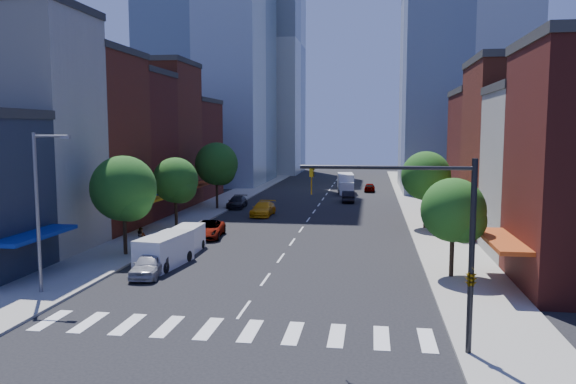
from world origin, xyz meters
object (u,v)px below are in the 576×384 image
at_px(parked_car_rear, 237,202).
at_px(box_truck, 346,184).
at_px(parked_car_front, 149,265).
at_px(cargo_van_near, 163,251).
at_px(traffic_car_oncoming, 348,196).
at_px(pedestrian_far, 140,242).
at_px(cargo_van_far, 185,240).
at_px(taxi, 263,209).
at_px(parked_car_third, 208,229).
at_px(pedestrian_near, 142,240).
at_px(traffic_car_far, 370,187).
at_px(parked_car_second, 167,253).

relative_size(parked_car_rear, box_truck, 0.65).
xyz_separation_m(parked_car_front, cargo_van_near, (-0.02, 2.53, 0.35)).
relative_size(traffic_car_oncoming, pedestrian_far, 2.56).
distance_m(cargo_van_far, taxi, 19.41).
bearing_deg(box_truck, cargo_van_near, -107.46).
height_order(parked_car_front, parked_car_third, parked_car_front).
bearing_deg(traffic_car_oncoming, taxi, 52.95).
bearing_deg(cargo_van_near, cargo_van_far, 96.62).
height_order(parked_car_rear, pedestrian_near, pedestrian_near).
bearing_deg(parked_car_rear, traffic_car_oncoming, 27.89).
bearing_deg(cargo_van_far, traffic_car_far, 72.54).
relative_size(parked_car_rear, traffic_car_oncoming, 1.06).
xyz_separation_m(parked_car_front, pedestrian_far, (-3.00, 5.48, 0.30)).
height_order(cargo_van_far, box_truck, box_truck).
bearing_deg(box_truck, cargo_van_far, -108.65).
height_order(taxi, traffic_car_oncoming, taxi).
bearing_deg(pedestrian_near, parked_car_third, 5.43).
xyz_separation_m(parked_car_third, traffic_car_far, (13.75, 39.36, -0.06)).
xyz_separation_m(cargo_van_near, taxi, (2.32, 23.66, -0.33)).
relative_size(cargo_van_far, traffic_car_oncoming, 1.03).
xyz_separation_m(parked_car_rear, taxi, (4.30, -5.77, 0.06)).
relative_size(parked_car_front, cargo_van_far, 0.92).
distance_m(parked_car_rear, cargo_van_near, 29.50).
xyz_separation_m(parked_car_front, taxi, (2.30, 26.20, 0.02)).
relative_size(parked_car_rear, cargo_van_far, 1.02).
bearing_deg(cargo_van_near, pedestrian_far, 142.19).
bearing_deg(pedestrian_near, parked_car_rear, 25.58).
height_order(cargo_van_far, pedestrian_far, cargo_van_far).
bearing_deg(cargo_van_near, pedestrian_near, 138.51).
bearing_deg(cargo_van_far, pedestrian_near, -161.48).
relative_size(cargo_van_far, pedestrian_near, 2.46).
bearing_deg(pedestrian_far, box_truck, -162.97).
distance_m(parked_car_front, cargo_van_far, 6.93).
bearing_deg(traffic_car_far, pedestrian_far, 71.33).
distance_m(cargo_van_near, taxi, 23.78).
relative_size(taxi, box_truck, 0.70).
distance_m(traffic_car_far, box_truck, 4.57).
distance_m(cargo_van_far, pedestrian_far, 3.33).
distance_m(parked_car_third, pedestrian_far, 8.23).
bearing_deg(cargo_van_near, box_truck, 84.55).
relative_size(parked_car_third, pedestrian_far, 2.96).
xyz_separation_m(traffic_car_far, pedestrian_far, (-16.73, -47.02, 0.36)).
distance_m(parked_car_second, traffic_car_oncoming, 37.95).
bearing_deg(traffic_car_oncoming, parked_car_third, 63.48).
distance_m(parked_car_second, taxi, 23.16).
relative_size(taxi, pedestrian_near, 2.73).
distance_m(parked_car_rear, pedestrian_far, 26.51).
distance_m(taxi, pedestrian_far, 21.39).
bearing_deg(pedestrian_far, parked_car_rear, -148.49).
distance_m(parked_car_rear, traffic_car_oncoming, 15.01).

